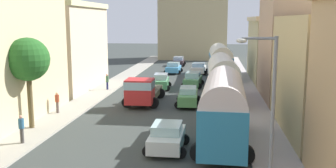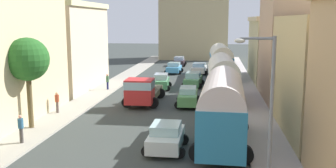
{
  "view_description": "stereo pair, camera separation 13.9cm",
  "coord_description": "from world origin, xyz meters",
  "px_view_note": "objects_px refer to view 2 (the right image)",
  "views": [
    {
      "loc": [
        4.04,
        -11.61,
        7.18
      ],
      "look_at": [
        0.0,
        21.04,
        1.59
      ],
      "focal_mm": 40.28,
      "sensor_mm": 36.0,
      "label": 1
    },
    {
      "loc": [
        4.18,
        -11.6,
        7.18
      ],
      "look_at": [
        0.0,
        21.04,
        1.59
      ],
      "focal_mm": 40.28,
      "sensor_mm": 36.0,
      "label": 2
    }
  ],
  "objects_px": {
    "car_2": "(179,61)",
    "car_6": "(199,68)",
    "parked_bus_1": "(223,77)",
    "streetlamp_near": "(266,101)",
    "car_4": "(188,96)",
    "pedestrian_3": "(21,128)",
    "car_0": "(161,81)",
    "car_1": "(174,68)",
    "car_3": "(166,137)",
    "parked_bus_2": "(221,60)",
    "cargo_truck_0": "(143,90)",
    "parked_bus_0": "(222,107)",
    "pedestrian_4": "(57,102)",
    "pedestrian_2": "(107,81)",
    "car_5": "(193,79)"
  },
  "relations": [
    {
      "from": "car_0",
      "to": "car_3",
      "type": "distance_m",
      "value": 18.93
    },
    {
      "from": "car_4",
      "to": "pedestrian_4",
      "type": "distance_m",
      "value": 10.71
    },
    {
      "from": "car_2",
      "to": "pedestrian_4",
      "type": "distance_m",
      "value": 32.84
    },
    {
      "from": "parked_bus_1",
      "to": "streetlamp_near",
      "type": "relative_size",
      "value": 1.27
    },
    {
      "from": "car_6",
      "to": "parked_bus_1",
      "type": "bearing_deg",
      "value": -80.69
    },
    {
      "from": "parked_bus_1",
      "to": "car_1",
      "type": "distance_m",
      "value": 18.71
    },
    {
      "from": "parked_bus_1",
      "to": "pedestrian_4",
      "type": "relative_size",
      "value": 4.76
    },
    {
      "from": "pedestrian_4",
      "to": "car_0",
      "type": "bearing_deg",
      "value": 61.45
    },
    {
      "from": "parked_bus_0",
      "to": "parked_bus_2",
      "type": "bearing_deg",
      "value": 89.64
    },
    {
      "from": "parked_bus_1",
      "to": "pedestrian_3",
      "type": "xyz_separation_m",
      "value": [
        -11.74,
        -13.37,
        -1.21
      ]
    },
    {
      "from": "car_2",
      "to": "car_3",
      "type": "xyz_separation_m",
      "value": [
        3.13,
        -39.22,
        0.03
      ]
    },
    {
      "from": "parked_bus_1",
      "to": "car_0",
      "type": "relative_size",
      "value": 2.12
    },
    {
      "from": "cargo_truck_0",
      "to": "car_3",
      "type": "height_order",
      "value": "cargo_truck_0"
    },
    {
      "from": "car_1",
      "to": "car_5",
      "type": "xyz_separation_m",
      "value": [
        3.24,
        -10.14,
        0.04
      ]
    },
    {
      "from": "parked_bus_2",
      "to": "car_1",
      "type": "relative_size",
      "value": 2.45
    },
    {
      "from": "parked_bus_2",
      "to": "car_3",
      "type": "bearing_deg",
      "value": -96.97
    },
    {
      "from": "parked_bus_0",
      "to": "pedestrian_4",
      "type": "relative_size",
      "value": 4.86
    },
    {
      "from": "car_6",
      "to": "car_2",
      "type": "bearing_deg",
      "value": 112.61
    },
    {
      "from": "parked_bus_1",
      "to": "car_5",
      "type": "bearing_deg",
      "value": 112.31
    },
    {
      "from": "car_4",
      "to": "pedestrian_3",
      "type": "relative_size",
      "value": 2.39
    },
    {
      "from": "pedestrian_3",
      "to": "streetlamp_near",
      "type": "xyz_separation_m",
      "value": [
        13.22,
        -4.16,
        2.87
      ]
    },
    {
      "from": "car_3",
      "to": "car_4",
      "type": "xyz_separation_m",
      "value": [
        0.37,
        11.41,
        0.02
      ]
    },
    {
      "from": "car_0",
      "to": "car_3",
      "type": "xyz_separation_m",
      "value": [
        3.01,
        -18.69,
        -0.04
      ]
    },
    {
      "from": "cargo_truck_0",
      "to": "pedestrian_3",
      "type": "height_order",
      "value": "cargo_truck_0"
    },
    {
      "from": "car_3",
      "to": "pedestrian_3",
      "type": "distance_m",
      "value": 8.46
    },
    {
      "from": "parked_bus_0",
      "to": "cargo_truck_0",
      "type": "bearing_deg",
      "value": 123.41
    },
    {
      "from": "car_1",
      "to": "pedestrian_4",
      "type": "distance_m",
      "value": 24.59
    },
    {
      "from": "pedestrian_2",
      "to": "car_6",
      "type": "bearing_deg",
      "value": 57.34
    },
    {
      "from": "parked_bus_1",
      "to": "cargo_truck_0",
      "type": "bearing_deg",
      "value": -162.55
    },
    {
      "from": "car_3",
      "to": "car_1",
      "type": "bearing_deg",
      "value": 95.57
    },
    {
      "from": "car_0",
      "to": "car_2",
      "type": "height_order",
      "value": "car_0"
    },
    {
      "from": "parked_bus_2",
      "to": "pedestrian_3",
      "type": "height_order",
      "value": "parked_bus_2"
    },
    {
      "from": "pedestrian_2",
      "to": "car_1",
      "type": "bearing_deg",
      "value": 68.68
    },
    {
      "from": "pedestrian_3",
      "to": "car_1",
      "type": "bearing_deg",
      "value": 80.0
    },
    {
      "from": "parked_bus_0",
      "to": "pedestrian_3",
      "type": "distance_m",
      "value": 11.68
    },
    {
      "from": "pedestrian_3",
      "to": "pedestrian_4",
      "type": "distance_m",
      "value": 7.23
    },
    {
      "from": "parked_bus_2",
      "to": "car_3",
      "type": "distance_m",
      "value": 26.78
    },
    {
      "from": "pedestrian_2",
      "to": "parked_bus_0",
      "type": "bearing_deg",
      "value": -54.38
    },
    {
      "from": "cargo_truck_0",
      "to": "car_1",
      "type": "height_order",
      "value": "cargo_truck_0"
    },
    {
      "from": "car_1",
      "to": "car_4",
      "type": "height_order",
      "value": "car_4"
    },
    {
      "from": "parked_bus_0",
      "to": "car_1",
      "type": "relative_size",
      "value": 2.29
    },
    {
      "from": "pedestrian_3",
      "to": "car_4",
      "type": "bearing_deg",
      "value": 52.75
    },
    {
      "from": "car_0",
      "to": "pedestrian_3",
      "type": "xyz_separation_m",
      "value": [
        -5.44,
        -18.88,
        0.22
      ]
    },
    {
      "from": "car_3",
      "to": "streetlamp_near",
      "type": "relative_size",
      "value": 0.55
    },
    {
      "from": "parked_bus_2",
      "to": "streetlamp_near",
      "type": "height_order",
      "value": "streetlamp_near"
    },
    {
      "from": "car_1",
      "to": "car_3",
      "type": "distance_m",
      "value": 30.88
    },
    {
      "from": "parked_bus_2",
      "to": "cargo_truck_0",
      "type": "bearing_deg",
      "value": -113.47
    },
    {
      "from": "car_6",
      "to": "parked_bus_2",
      "type": "bearing_deg",
      "value": -55.83
    },
    {
      "from": "car_2",
      "to": "car_6",
      "type": "bearing_deg",
      "value": -67.39
    },
    {
      "from": "car_5",
      "to": "pedestrian_4",
      "type": "bearing_deg",
      "value": -125.25
    }
  ]
}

